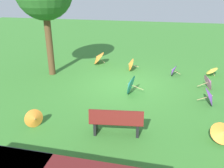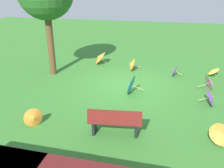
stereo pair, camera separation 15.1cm
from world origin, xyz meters
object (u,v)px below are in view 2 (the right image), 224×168
object	(u,v)px
park_bench	(115,122)
parasol_purple_0	(211,97)
parasol_orange_0	(222,134)
parasol_orange_6	(99,57)
parasol_purple_1	(174,71)
parasol_orange_2	(131,64)
parasol_orange_5	(34,118)
parasol_teal_1	(130,84)
parasol_pink_0	(210,83)
parasol_yellow_0	(213,71)

from	to	relation	value
park_bench	parasol_purple_0	distance (m)	4.07
park_bench	parasol_orange_0	bearing A→B (deg)	-176.62
parasol_orange_0	parasol_orange_6	bearing A→B (deg)	-50.38
parasol_orange_6	parasol_purple_1	xyz separation A→B (m)	(-4.15, 1.14, -0.09)
parasol_orange_0	parasol_orange_2	bearing A→B (deg)	-59.08
park_bench	parasol_orange_0	world-z (taller)	park_bench
parasol_orange_0	parasol_orange_2	world-z (taller)	parasol_orange_2
parasol_orange_5	parasol_teal_1	bearing A→B (deg)	-130.30
parasol_pink_0	parasol_orange_6	bearing A→B (deg)	-24.23
parasol_purple_0	parasol_orange_2	bearing A→B (deg)	-42.99
parasol_orange_0	parasol_orange_6	world-z (taller)	parasol_orange_6
parasol_orange_6	parasol_yellow_0	bearing A→B (deg)	172.87
park_bench	parasol_purple_1	bearing A→B (deg)	-108.57
parasol_orange_0	parasol_orange_5	world-z (taller)	parasol_orange_5
park_bench	parasol_pink_0	bearing A→B (deg)	-129.02
parasol_orange_6	parasol_orange_2	bearing A→B (deg)	158.02
park_bench	parasol_pink_0	world-z (taller)	park_bench
parasol_pink_0	parasol_teal_1	world-z (taller)	parasol_teal_1
park_bench	parasol_teal_1	bearing A→B (deg)	-90.09
parasol_pink_0	parasol_teal_1	xyz separation A→B (m)	(3.32, 1.10, 0.06)
parasol_purple_1	parasol_orange_6	bearing A→B (deg)	-15.35
parasol_orange_2	parasol_orange_5	world-z (taller)	parasol_orange_2
parasol_orange_2	parasol_pink_0	xyz separation A→B (m)	(-3.68, 1.75, 0.01)
parasol_purple_1	parasol_yellow_0	distance (m)	1.92
parasol_orange_2	parasol_teal_1	bearing A→B (deg)	97.16
parasol_pink_0	parasol_orange_2	bearing A→B (deg)	-25.39
parasol_orange_5	parasol_purple_1	bearing A→B (deg)	-128.62
parasol_purple_0	parasol_yellow_0	bearing A→B (deg)	-100.52
parasol_orange_5	parasol_orange_6	size ratio (longest dim) A/B	0.64
parasol_orange_6	parasol_purple_1	size ratio (longest dim) A/B	1.52
parasol_pink_0	parasol_orange_6	distance (m)	6.18
park_bench	parasol_orange_5	size ratio (longest dim) A/B	2.60
parasol_orange_6	parasol_purple_1	world-z (taller)	parasol_orange_6
parasol_orange_6	parasol_purple_0	world-z (taller)	parasol_orange_6
park_bench	parasol_purple_0	size ratio (longest dim) A/B	2.13
parasol_teal_1	parasol_orange_5	distance (m)	4.07
parasol_orange_2	parasol_purple_0	size ratio (longest dim) A/B	0.96
parasol_pink_0	park_bench	bearing A→B (deg)	50.98
parasol_orange_6	park_bench	bearing A→B (deg)	109.12
park_bench	parasol_orange_2	size ratio (longest dim) A/B	2.22
parasol_orange_2	parasol_yellow_0	size ratio (longest dim) A/B	1.14
parasol_orange_5	parasol_purple_1	xyz separation A→B (m)	(-4.48, -5.60, -0.01)
parasol_pink_0	parasol_purple_0	xyz separation A→B (m)	(0.21, 1.49, 0.01)
parasol_pink_0	parasol_yellow_0	world-z (taller)	parasol_pink_0
parasol_pink_0	parasol_teal_1	size ratio (longest dim) A/B	0.89
parasol_orange_5	parasol_yellow_0	world-z (taller)	parasol_orange_5
parasol_purple_0	parasol_orange_6	bearing A→B (deg)	-36.58
parasol_orange_6	parasol_purple_1	bearing A→B (deg)	164.65
parasol_orange_0	parasol_orange_5	xyz separation A→B (m)	(5.67, 0.28, -0.06)
parasol_purple_1	parasol_yellow_0	world-z (taller)	parasol_purple_1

